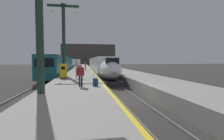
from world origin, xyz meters
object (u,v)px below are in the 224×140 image
object	(u,v)px
station_column_near	(40,1)
passenger_far_waiting	(86,66)
ticket_machine_yellow	(63,72)
departure_info_board	(76,65)
passenger_near_edge	(81,74)
highspeed_train_main	(99,66)
station_column_mid	(64,33)
regional_train_adjacent	(63,64)
passenger_mid_platform	(78,67)
rolling_suitcase	(95,82)

from	to	relation	value
station_column_near	passenger_far_waiting	world-z (taller)	station_column_near
ticket_machine_yellow	departure_info_board	bearing A→B (deg)	12.09
station_column_near	passenger_near_edge	distance (m)	5.44
highspeed_train_main	station_column_mid	xyz separation A→B (m)	(-5.90, -13.72, 4.70)
highspeed_train_main	regional_train_adjacent	distance (m)	8.69
passenger_near_edge	passenger_far_waiting	size ratio (longest dim) A/B	1.00
station_column_mid	passenger_near_edge	xyz separation A→B (m)	(2.30, -10.19, -4.59)
station_column_near	passenger_near_edge	size ratio (longest dim) A/B	5.23
station_column_mid	passenger_mid_platform	xyz separation A→B (m)	(1.73, 3.94, -4.59)
regional_train_adjacent	ticket_machine_yellow	world-z (taller)	regional_train_adjacent
regional_train_adjacent	passenger_mid_platform	distance (m)	13.51
passenger_mid_platform	station_column_near	bearing A→B (deg)	-95.85
station_column_mid	rolling_suitcase	world-z (taller)	station_column_mid
passenger_near_edge	passenger_mid_platform	world-z (taller)	same
regional_train_adjacent	passenger_near_edge	bearing A→B (deg)	-80.55
regional_train_adjacent	ticket_machine_yellow	bearing A→B (deg)	-83.02
highspeed_train_main	station_column_mid	bearing A→B (deg)	-113.26
highspeed_train_main	ticket_machine_yellow	xyz separation A→B (m)	(-5.55, -17.70, -0.14)
highspeed_train_main	ticket_machine_yellow	distance (m)	18.55
station_column_mid	passenger_far_waiting	world-z (taller)	station_column_mid
station_column_mid	departure_info_board	distance (m)	5.75
passenger_near_edge	rolling_suitcase	size ratio (longest dim) A/B	1.72
highspeed_train_main	station_column_near	world-z (taller)	station_column_near
rolling_suitcase	passenger_near_edge	bearing A→B (deg)	-175.26
passenger_far_waiting	departure_info_board	bearing A→B (deg)	-94.81
regional_train_adjacent	rolling_suitcase	bearing A→B (deg)	-78.24
passenger_mid_platform	departure_info_board	bearing A→B (deg)	-90.10
regional_train_adjacent	passenger_far_waiting	world-z (taller)	regional_train_adjacent
passenger_near_edge	passenger_mid_platform	distance (m)	14.14
regional_train_adjacent	passenger_near_edge	size ratio (longest dim) A/B	21.66
highspeed_train_main	passenger_near_edge	world-z (taller)	highspeed_train_main
highspeed_train_main	passenger_mid_platform	xyz separation A→B (m)	(-4.17, -9.78, 0.11)
station_column_near	passenger_far_waiting	distance (m)	23.37
passenger_mid_platform	rolling_suitcase	bearing A→B (deg)	-83.17
regional_train_adjacent	departure_info_board	distance (m)	20.92
highspeed_train_main	passenger_far_waiting	xyz separation A→B (m)	(-3.00, -3.34, 0.11)
regional_train_adjacent	passenger_far_waiting	xyz separation A→B (m)	(5.10, -6.48, -0.09)
station_column_near	departure_info_board	size ratio (longest dim) A/B	4.17
station_column_mid	passenger_near_edge	bearing A→B (deg)	-77.26
station_column_near	passenger_mid_platform	distance (m)	17.00
station_column_near	ticket_machine_yellow	xyz separation A→B (m)	(0.29, 8.40, -4.70)
highspeed_train_main	station_column_mid	world-z (taller)	station_column_mid
station_column_mid	departure_info_board	world-z (taller)	station_column_mid
highspeed_train_main	station_column_near	size ratio (longest dim) A/B	4.28
passenger_near_edge	station_column_near	bearing A→B (deg)	-135.68
departure_info_board	passenger_near_edge	bearing A→B (deg)	-84.83
regional_train_adjacent	passenger_mid_platform	size ratio (longest dim) A/B	21.66
regional_train_adjacent	station_column_near	distance (m)	29.65
regional_train_adjacent	station_column_near	world-z (taller)	station_column_near
rolling_suitcase	passenger_mid_platform	bearing A→B (deg)	96.83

